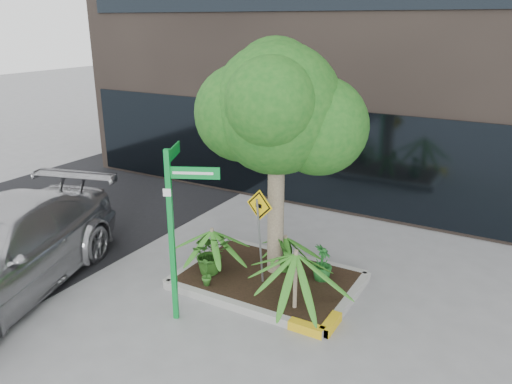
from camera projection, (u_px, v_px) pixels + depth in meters
The scene contains 13 objects.
ground at pixel (251, 287), 9.44m from camera, with size 80.00×80.00×0.00m, color gray.
asphalt_road at pixel (27, 222), 12.48m from camera, with size 7.00×80.00×0.01m, color black.
planter at pixel (269, 279), 9.52m from camera, with size 3.35×2.36×0.15m.
tree at pixel (278, 109), 8.78m from camera, with size 3.02×2.68×4.53m.
palm_front at pixel (296, 254), 8.19m from camera, with size 1.21×1.21×1.34m.
palm_left at pixel (212, 231), 9.65m from camera, with size 0.94×0.94×1.04m.
palm_back at pixel (286, 237), 9.68m from camera, with size 0.78×0.78×0.87m.
shrub_a at pixel (211, 253), 9.56m from camera, with size 0.74×0.74×0.82m, color #245418.
shrub_b at pixel (322, 263), 9.32m from camera, with size 0.38×0.38×0.68m, color #1C5E22.
shrub_c at pixel (207, 271), 9.13m from camera, with size 0.30×0.30×0.58m, color #2F6B21.
shrub_d at pixel (284, 254), 9.61m from camera, with size 0.41×0.41×0.75m, color #265C1A.
street_sign_post at pixel (175, 217), 7.94m from camera, with size 1.09×0.82×2.95m.
cattle_sign at pixel (260, 222), 8.87m from camera, with size 0.56×0.22×1.84m.
Camera 1 is at (4.21, -7.19, 4.79)m, focal length 35.00 mm.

